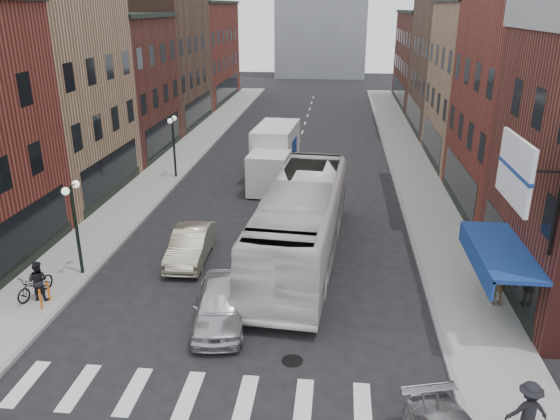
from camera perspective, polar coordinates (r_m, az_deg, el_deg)
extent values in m
plane|color=black|center=(19.41, -4.51, -13.34)|extent=(160.00, 160.00, 0.00)
cube|color=gray|center=(40.99, -10.72, 5.06)|extent=(3.00, 74.00, 0.15)
cube|color=gray|center=(39.65, 13.62, 4.31)|extent=(3.00, 74.00, 0.15)
cube|color=gray|center=(40.61, -8.67, 4.93)|extent=(0.20, 74.00, 0.16)
cube|color=gray|center=(39.50, 11.45, 4.30)|extent=(0.20, 74.00, 0.16)
cube|color=silver|center=(17.06, -6.43, -18.91)|extent=(12.00, 2.20, 0.01)
cube|color=black|center=(25.91, -25.07, -2.28)|extent=(0.08, 7.20, 2.20)
cube|color=#9A7354|center=(35.24, -25.51, 10.80)|extent=(10.00, 10.00, 12.00)
cube|color=black|center=(33.87, -17.14, 3.89)|extent=(0.08, 8.00, 2.20)
cube|color=#4D1F1B|center=(44.14, -18.70, 11.99)|extent=(10.00, 10.00, 10.00)
cube|color=black|center=(42.93, -12.06, 7.76)|extent=(0.08, 8.00, 2.20)
cube|color=black|center=(43.76, -19.50, 18.64)|extent=(10.30, 10.20, 0.30)
cube|color=#482D24|center=(54.12, -14.06, 15.46)|extent=(10.00, 12.00, 13.00)
cube|color=black|center=(53.29, -8.47, 10.44)|extent=(0.08, 9.60, 2.20)
cube|color=maroon|center=(67.51, -9.91, 15.81)|extent=(10.00, 16.00, 11.00)
cube|color=black|center=(66.77, -5.48, 12.59)|extent=(0.08, 12.80, 2.20)
cube|color=black|center=(67.30, -10.22, 20.60)|extent=(10.30, 16.20, 0.30)
cube|color=black|center=(23.31, 22.66, -4.38)|extent=(0.08, 7.20, 2.20)
cube|color=black|center=(31.93, 18.22, 2.77)|extent=(0.08, 8.00, 2.20)
cube|color=#9A7354|center=(41.85, 22.97, 11.73)|extent=(10.00, 10.00, 11.00)
cube|color=black|center=(41.41, 15.57, 7.00)|extent=(0.08, 8.00, 2.20)
cube|color=black|center=(41.51, 24.10, 19.42)|extent=(10.30, 10.20, 0.30)
cube|color=#482D24|center=(52.37, 19.75, 14.18)|extent=(10.00, 12.00, 12.00)
cube|color=black|center=(52.07, 13.76, 9.84)|extent=(0.08, 9.60, 2.20)
cube|color=#4D1F1B|center=(66.12, 16.96, 14.72)|extent=(10.00, 16.00, 10.00)
cube|color=black|center=(65.80, 12.30, 12.11)|extent=(0.08, 12.80, 2.20)
cube|color=black|center=(65.86, 17.45, 19.16)|extent=(10.30, 16.20, 0.30)
cube|color=navy|center=(20.87, 22.08, -3.89)|extent=(1.80, 5.00, 0.15)
cube|color=navy|center=(20.78, 19.70, -4.73)|extent=(0.10, 5.00, 0.70)
cylinder|color=black|center=(18.56, 26.95, 0.01)|extent=(0.12, 0.12, 3.00)
cylinder|color=black|center=(17.97, 25.48, 3.68)|extent=(1.40, 0.08, 0.08)
cube|color=silver|center=(17.75, 23.35, 3.81)|extent=(0.12, 3.00, 2.00)
cylinder|color=black|center=(24.12, -20.44, -2.20)|extent=(0.14, 0.14, 4.00)
cylinder|color=black|center=(23.46, -21.05, 2.31)|extent=(0.06, 0.90, 0.06)
sphere|color=white|center=(23.10, -21.51, 1.83)|extent=(0.32, 0.32, 0.32)
sphere|color=white|center=(23.86, -20.56, 2.53)|extent=(0.32, 0.32, 0.32)
cylinder|color=black|center=(36.49, -11.01, 6.25)|extent=(0.14, 0.14, 4.00)
cylinder|color=black|center=(36.06, -11.22, 9.33)|extent=(0.06, 0.90, 0.06)
sphere|color=white|center=(35.65, -11.43, 9.11)|extent=(0.32, 0.32, 0.32)
sphere|color=white|center=(36.49, -11.01, 9.40)|extent=(0.32, 0.32, 0.32)
cylinder|color=#D8590C|center=(22.45, -23.74, -8.53)|extent=(0.08, 0.08, 0.80)
cylinder|color=#D8590C|center=(22.90, -23.02, -7.83)|extent=(0.08, 0.08, 0.80)
cube|color=silver|center=(32.91, -1.16, 3.84)|extent=(2.52, 2.70, 2.44)
cube|color=black|center=(32.84, -1.16, 4.24)|extent=(2.48, 1.54, 1.08)
cube|color=silver|center=(36.27, -0.43, 6.63)|extent=(2.80, 5.25, 2.84)
cube|color=navy|center=(36.27, -0.43, 6.63)|extent=(2.62, 2.13, 1.17)
cube|color=black|center=(36.51, -0.45, 4.10)|extent=(2.60, 6.49, 0.34)
cylinder|color=black|center=(33.51, -3.02, 2.55)|extent=(0.27, 0.88, 0.88)
cylinder|color=black|center=(33.24, 0.82, 2.42)|extent=(0.27, 0.88, 0.88)
cylinder|color=black|center=(36.65, -2.21, 4.15)|extent=(0.27, 0.88, 0.88)
cylinder|color=black|center=(36.40, 1.31, 4.05)|extent=(0.27, 0.88, 0.88)
cylinder|color=black|center=(38.51, -1.79, 4.97)|extent=(0.27, 0.88, 0.88)
cylinder|color=black|center=(38.28, 1.56, 4.88)|extent=(0.27, 0.88, 0.88)
imported|color=silver|center=(24.22, 2.22, -1.25)|extent=(3.99, 13.15, 3.61)
imported|color=silver|center=(19.97, -6.35, -9.78)|extent=(2.37, 4.65, 1.52)
imported|color=beige|center=(24.85, -9.33, -3.64)|extent=(1.71, 4.46, 1.45)
imported|color=black|center=(23.41, -24.20, -7.16)|extent=(1.07, 1.92, 0.96)
imported|color=black|center=(22.99, -23.96, -6.75)|extent=(0.78, 0.45, 1.59)
imported|color=black|center=(16.33, 24.48, -18.55)|extent=(1.16, 0.70, 1.70)
imported|color=olive|center=(22.25, 21.92, -7.35)|extent=(0.94, 0.48, 1.60)
imported|color=#53565B|center=(23.75, 21.26, -5.36)|extent=(0.88, 0.63, 1.66)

